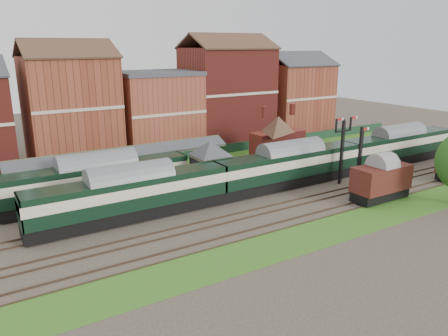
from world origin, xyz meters
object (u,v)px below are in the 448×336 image
dmu_train (290,165)px  platform_railcar (98,179)px  goods_van_a (381,180)px  semaphore_bracket (342,147)px  signal_box (210,165)px

dmu_train → platform_railcar: bearing=163.0°
dmu_train → goods_van_a: bearing=-59.8°
semaphore_bracket → goods_van_a: semaphore_bracket is taller
platform_railcar → goods_van_a: platform_railcar is taller
semaphore_bracket → goods_van_a: bearing=-95.4°
semaphore_bracket → signal_box: bearing=159.1°
signal_box → goods_van_a: signal_box is taller
goods_van_a → signal_box: bearing=139.7°
signal_box → dmu_train: size_ratio=0.10×
platform_railcar → signal_box: bearing=-15.1°
signal_box → goods_van_a: size_ratio=0.88×
semaphore_bracket → goods_van_a: 6.93m
semaphore_bracket → platform_railcar: semaphore_bracket is taller
semaphore_bracket → dmu_train: bearing=156.9°
platform_railcar → semaphore_bracket: bearing=-18.4°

